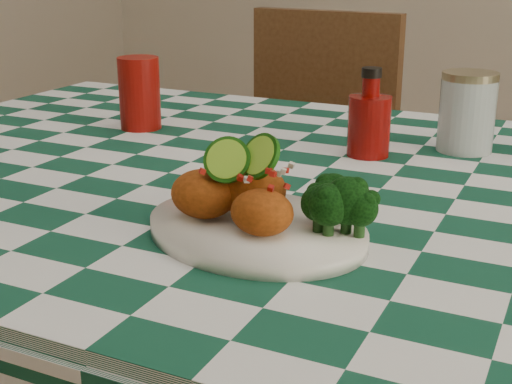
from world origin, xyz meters
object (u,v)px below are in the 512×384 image
at_px(red_tumbler, 139,93).
at_px(mason_jar, 467,112).
at_px(fried_chicken_pile, 249,182).
at_px(wooden_chair_left, 289,198).
at_px(ketchup_bottle, 370,112).
at_px(plate, 256,230).

xyz_separation_m(red_tumbler, mason_jar, (0.57, 0.10, -0.00)).
height_order(fried_chicken_pile, wooden_chair_left, wooden_chair_left).
bearing_deg(ketchup_bottle, wooden_chair_left, 123.15).
bearing_deg(plate, red_tumbler, 137.40).
xyz_separation_m(fried_chicken_pile, red_tumbler, (-0.42, 0.39, 0.00)).
xyz_separation_m(fried_chicken_pile, mason_jar, (0.16, 0.49, -0.00)).
distance_m(ketchup_bottle, wooden_chair_left, 0.79).
distance_m(ketchup_bottle, mason_jar, 0.17).
bearing_deg(wooden_chair_left, plate, -64.16).
xyz_separation_m(ketchup_bottle, mason_jar, (0.14, 0.10, -0.01)).
bearing_deg(plate, ketchup_bottle, 88.17).
bearing_deg(ketchup_bottle, mason_jar, 35.73).
relative_size(plate, red_tumbler, 2.07).
xyz_separation_m(fried_chicken_pile, ketchup_bottle, (0.02, 0.39, 0.01)).
distance_m(fried_chicken_pile, ketchup_bottle, 0.39).
relative_size(red_tumbler, wooden_chair_left, 0.14).
bearing_deg(red_tumbler, mason_jar, 9.76).
relative_size(fried_chicken_pile, wooden_chair_left, 0.16).
relative_size(plate, mason_jar, 2.10).
bearing_deg(fried_chicken_pile, wooden_chair_left, 110.21).
bearing_deg(red_tumbler, ketchup_bottle, 0.18).
xyz_separation_m(plate, ketchup_bottle, (0.01, 0.39, 0.06)).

